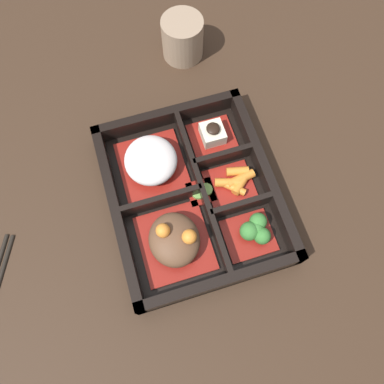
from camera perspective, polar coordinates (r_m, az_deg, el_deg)
ground_plane at (r=0.58m, az=0.00°, el=-0.88°), size 3.00×3.00×0.00m
bento_base at (r=0.58m, az=0.00°, el=-0.71°), size 0.29×0.24×0.01m
bento_rim at (r=0.56m, az=0.38°, el=-0.06°), size 0.29×0.24×0.04m
bowl_stew at (r=0.53m, az=-2.68°, el=-7.31°), size 0.11×0.10×0.06m
bowl_rice at (r=0.57m, az=-6.26°, el=4.67°), size 0.11×0.10×0.04m
bowl_greens at (r=0.55m, az=9.40°, el=-5.88°), size 0.07×0.07×0.03m
bowl_carrots at (r=0.57m, az=6.32°, el=1.48°), size 0.06×0.08×0.02m
bowl_tofu at (r=0.60m, az=3.13°, el=8.67°), size 0.07×0.07×0.04m
bowl_pickles at (r=0.57m, az=1.27°, el=0.28°), size 0.04×0.04×0.01m
tea_cup at (r=0.70m, az=-1.46°, el=22.48°), size 0.07×0.07×0.07m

